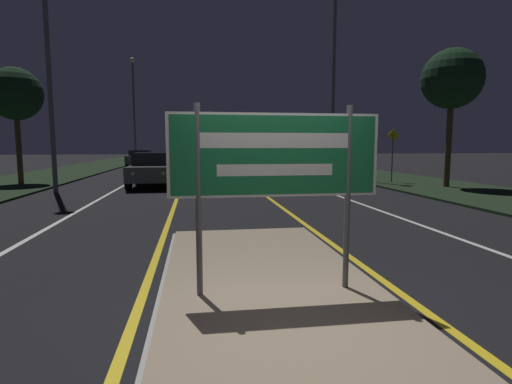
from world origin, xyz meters
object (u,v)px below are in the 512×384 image
object	(u,v)px
streetlight_right_near	(334,57)
car_approaching_2	(140,158)
highway_sign	(275,162)
streetlight_left_near	(45,7)
warning_sign	(393,150)
car_receding_1	(292,161)
streetlight_left_far	(134,100)
car_approaching_1	(171,162)
car_approaching_0	(154,169)
car_receding_0	(282,170)

from	to	relation	value
streetlight_right_near	car_approaching_2	bearing A→B (deg)	129.01
highway_sign	streetlight_left_near	xyz separation A→B (m)	(-6.33, 11.89, 5.29)
streetlight_right_near	warning_sign	distance (m)	6.02
highway_sign	streetlight_left_near	bearing A→B (deg)	118.03
highway_sign	car_receding_1	bearing A→B (deg)	75.91
streetlight_left_far	car_approaching_2	size ratio (longest dim) A/B	2.12
highway_sign	car_approaching_1	size ratio (longest dim) A/B	0.61
car_approaching_0	car_approaching_1	xyz separation A→B (m)	(0.24, 8.09, -0.06)
warning_sign	car_approaching_0	bearing A→B (deg)	178.34
streetlight_right_near	car_approaching_2	xyz separation A→B (m)	(-12.04, 14.86, -5.72)
streetlight_left_far	car_approaching_2	bearing A→B (deg)	-75.75
car_approaching_2	car_approaching_0	bearing A→B (deg)	-80.60
car_receding_0	car_receding_1	distance (m)	10.93
streetlight_left_far	car_approaching_0	xyz separation A→B (m)	(3.80, -21.05, -5.23)
highway_sign	car_approaching_2	xyz separation A→B (m)	(-5.66, 31.16, -0.89)
streetlight_left_near	car_approaching_2	size ratio (longest dim) A/B	2.38
car_approaching_1	car_receding_0	bearing A→B (deg)	-60.84
car_approaching_1	warning_sign	distance (m)	13.81
car_receding_0	warning_sign	distance (m)	5.77
car_approaching_0	car_approaching_2	world-z (taller)	car_approaching_0
car_approaching_0	car_approaching_1	world-z (taller)	car_approaching_0
streetlight_left_near	highway_sign	bearing A→B (deg)	-61.97
streetlight_left_near	car_approaching_1	xyz separation A→B (m)	(3.80, 9.93, -6.20)
highway_sign	warning_sign	world-z (taller)	warning_sign
streetlight_right_near	car_approaching_0	xyz separation A→B (m)	(-9.15, -2.57, -5.68)
streetlight_left_near	streetlight_left_far	distance (m)	22.91
highway_sign	streetlight_right_near	bearing A→B (deg)	68.62
highway_sign	streetlight_left_near	distance (m)	14.47
car_receding_1	car_approaching_1	world-z (taller)	car_receding_1
streetlight_left_far	car_approaching_2	xyz separation A→B (m)	(0.92, -3.62, -5.27)
warning_sign	streetlight_left_far	bearing A→B (deg)	124.99
car_receding_0	car_approaching_0	distance (m)	5.72
streetlight_left_near	car_receding_0	size ratio (longest dim) A/B	2.29
car_approaching_2	highway_sign	bearing A→B (deg)	-79.70
warning_sign	car_receding_0	bearing A→B (deg)	-169.00
streetlight_left_near	car_approaching_0	size ratio (longest dim) A/B	2.54
car_receding_1	warning_sign	xyz separation A→B (m)	(2.65, -9.43, 0.86)
car_approaching_0	car_approaching_1	distance (m)	8.10
streetlight_right_near	warning_sign	size ratio (longest dim) A/B	4.19
streetlight_right_near	car_receding_1	world-z (taller)	streetlight_right_near
car_approaching_0	car_receding_0	bearing A→B (deg)	-14.29
car_receding_0	car_approaching_1	distance (m)	10.88
car_approaching_1	car_approaching_2	distance (m)	9.85
streetlight_left_near	car_approaching_1	distance (m)	12.31
streetlight_left_near	warning_sign	distance (m)	15.72
car_approaching_0	streetlight_left_far	bearing A→B (deg)	100.25
streetlight_left_far	warning_sign	bearing A→B (deg)	-55.01
streetlight_left_far	streetlight_left_near	bearing A→B (deg)	-89.38
streetlight_right_near	car_approaching_0	size ratio (longest dim) A/B	2.42
car_approaching_0	car_approaching_2	bearing A→B (deg)	99.40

